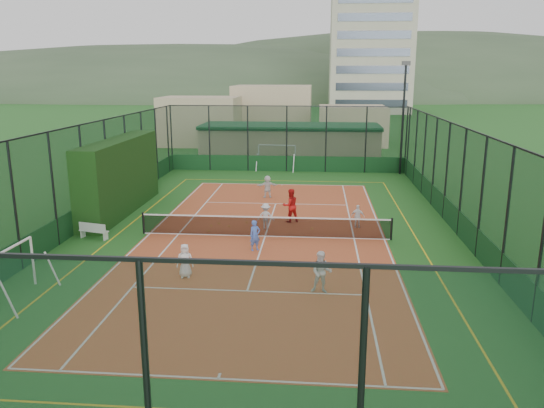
{
  "coord_description": "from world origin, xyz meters",
  "views": [
    {
      "loc": [
        2.33,
        -23.48,
        7.41
      ],
      "look_at": [
        0.2,
        1.5,
        1.2
      ],
      "focal_mm": 35.0,
      "sensor_mm": 36.0,
      "label": 1
    }
  ],
  "objects_px": {
    "futsal_goal_far": "(277,158)",
    "child_near_mid": "(255,235)",
    "child_far_left": "(266,216)",
    "child_far_right": "(358,216)",
    "futsal_goal_near": "(11,275)",
    "child_far_back": "(267,186)",
    "clubhouse": "(290,143)",
    "apartment_tower": "(371,31)",
    "coach": "(290,205)",
    "child_near_right": "(322,272)",
    "floodlight_ne": "(403,119)",
    "child_near_left": "(185,261)",
    "white_bench": "(94,230)"
  },
  "relations": [
    {
      "from": "child_near_mid",
      "to": "floodlight_ne",
      "type": "bearing_deg",
      "value": 31.93
    },
    {
      "from": "child_near_left",
      "to": "coach",
      "type": "height_order",
      "value": "coach"
    },
    {
      "from": "child_near_left",
      "to": "futsal_goal_near",
      "type": "bearing_deg",
      "value": -163.08
    },
    {
      "from": "apartment_tower",
      "to": "child_near_mid",
      "type": "bearing_deg",
      "value": -98.29
    },
    {
      "from": "clubhouse",
      "to": "child_near_right",
      "type": "xyz_separation_m",
      "value": [
        2.58,
        -28.29,
        -0.82
      ]
    },
    {
      "from": "apartment_tower",
      "to": "futsal_goal_far",
      "type": "distance_m",
      "value": 67.14
    },
    {
      "from": "child_near_right",
      "to": "child_far_back",
      "type": "height_order",
      "value": "child_near_right"
    },
    {
      "from": "child_far_right",
      "to": "coach",
      "type": "height_order",
      "value": "coach"
    },
    {
      "from": "clubhouse",
      "to": "futsal_goal_far",
      "type": "height_order",
      "value": "clubhouse"
    },
    {
      "from": "floodlight_ne",
      "to": "child_near_left",
      "type": "height_order",
      "value": "floodlight_ne"
    },
    {
      "from": "apartment_tower",
      "to": "coach",
      "type": "bearing_deg",
      "value": -97.86
    },
    {
      "from": "clubhouse",
      "to": "coach",
      "type": "height_order",
      "value": "clubhouse"
    },
    {
      "from": "floodlight_ne",
      "to": "futsal_goal_near",
      "type": "relative_size",
      "value": 3.01
    },
    {
      "from": "floodlight_ne",
      "to": "child_near_left",
      "type": "distance_m",
      "value": 24.75
    },
    {
      "from": "child_far_right",
      "to": "coach",
      "type": "distance_m",
      "value": 3.45
    },
    {
      "from": "child_far_right",
      "to": "child_far_back",
      "type": "relative_size",
      "value": 0.84
    },
    {
      "from": "clubhouse",
      "to": "child_far_right",
      "type": "xyz_separation_m",
      "value": [
        4.39,
        -20.17,
        -0.99
      ]
    },
    {
      "from": "futsal_goal_far",
      "to": "child_far_right",
      "type": "height_order",
      "value": "futsal_goal_far"
    },
    {
      "from": "futsal_goal_near",
      "to": "child_far_back",
      "type": "distance_m",
      "value": 17.23
    },
    {
      "from": "apartment_tower",
      "to": "child_far_back",
      "type": "distance_m",
      "value": 76.46
    },
    {
      "from": "clubhouse",
      "to": "white_bench",
      "type": "xyz_separation_m",
      "value": [
        -7.8,
        -22.98,
        -1.17
      ]
    },
    {
      "from": "clubhouse",
      "to": "coach",
      "type": "bearing_deg",
      "value": -86.93
    },
    {
      "from": "futsal_goal_near",
      "to": "futsal_goal_far",
      "type": "relative_size",
      "value": 0.91
    },
    {
      "from": "coach",
      "to": "futsal_goal_far",
      "type": "bearing_deg",
      "value": -108.82
    },
    {
      "from": "apartment_tower",
      "to": "futsal_goal_near",
      "type": "height_order",
      "value": "apartment_tower"
    },
    {
      "from": "child_near_right",
      "to": "coach",
      "type": "xyz_separation_m",
      "value": [
        -1.54,
        8.9,
        0.12
      ]
    },
    {
      "from": "child_near_mid",
      "to": "child_near_right",
      "type": "height_order",
      "value": "child_near_right"
    },
    {
      "from": "clubhouse",
      "to": "white_bench",
      "type": "distance_m",
      "value": 24.3
    },
    {
      "from": "child_far_left",
      "to": "child_near_right",
      "type": "bearing_deg",
      "value": 109.22
    },
    {
      "from": "futsal_goal_far",
      "to": "child_far_left",
      "type": "height_order",
      "value": "futsal_goal_far"
    },
    {
      "from": "apartment_tower",
      "to": "white_bench",
      "type": "height_order",
      "value": "apartment_tower"
    },
    {
      "from": "floodlight_ne",
      "to": "child_near_left",
      "type": "relative_size",
      "value": 6.45
    },
    {
      "from": "white_bench",
      "to": "child_far_back",
      "type": "distance_m",
      "value": 11.46
    },
    {
      "from": "floodlight_ne",
      "to": "futsal_goal_far",
      "type": "xyz_separation_m",
      "value": [
        -9.4,
        1.0,
        -3.16
      ]
    },
    {
      "from": "child_far_left",
      "to": "child_far_back",
      "type": "xyz_separation_m",
      "value": [
        -0.55,
        6.76,
        0.04
      ]
    },
    {
      "from": "futsal_goal_far",
      "to": "child_near_mid",
      "type": "bearing_deg",
      "value": -82.36
    },
    {
      "from": "apartment_tower",
      "to": "child_far_right",
      "type": "bearing_deg",
      "value": -95.42
    },
    {
      "from": "clubhouse",
      "to": "child_near_left",
      "type": "xyz_separation_m",
      "value": [
        -2.47,
        -27.27,
        -0.93
      ]
    },
    {
      "from": "futsal_goal_near",
      "to": "child_near_right",
      "type": "relative_size",
      "value": 1.84
    },
    {
      "from": "floodlight_ne",
      "to": "child_far_back",
      "type": "height_order",
      "value": "floodlight_ne"
    },
    {
      "from": "child_near_left",
      "to": "futsal_goal_far",
      "type": "bearing_deg",
      "value": 77.81
    },
    {
      "from": "child_near_mid",
      "to": "child_far_back",
      "type": "xyz_separation_m",
      "value": [
        -0.4,
        9.97,
        0.02
      ]
    },
    {
      "from": "clubhouse",
      "to": "child_near_mid",
      "type": "bearing_deg",
      "value": -90.56
    },
    {
      "from": "floodlight_ne",
      "to": "child_far_back",
      "type": "xyz_separation_m",
      "value": [
        -9.23,
        -8.64,
        -3.43
      ]
    },
    {
      "from": "futsal_goal_near",
      "to": "child_near_mid",
      "type": "bearing_deg",
      "value": -51.27
    },
    {
      "from": "white_bench",
      "to": "child_far_right",
      "type": "bearing_deg",
      "value": 27.4
    },
    {
      "from": "clubhouse",
      "to": "child_far_right",
      "type": "height_order",
      "value": "clubhouse"
    },
    {
      "from": "clubhouse",
      "to": "child_near_right",
      "type": "bearing_deg",
      "value": -84.8
    },
    {
      "from": "futsal_goal_near",
      "to": "child_far_right",
      "type": "xyz_separation_m",
      "value": [
        12.14,
        9.56,
        -0.3
      ]
    },
    {
      "from": "child_near_right",
      "to": "child_far_back",
      "type": "relative_size",
      "value": 1.09
    }
  ]
}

